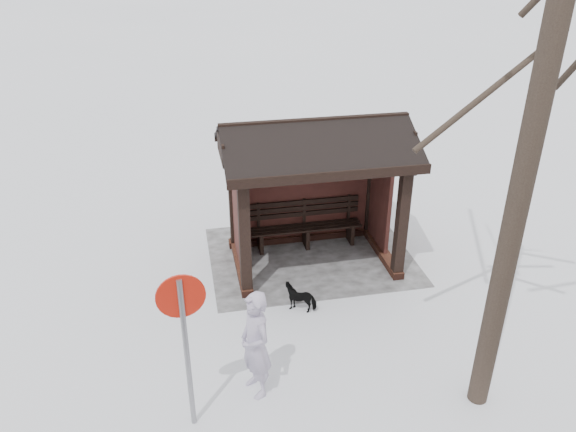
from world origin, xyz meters
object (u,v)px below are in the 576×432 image
object	(u,v)px
bus_shelter	(313,162)
pedestrian	(255,345)
dog	(301,296)
road_sign	(183,321)

from	to	relation	value
bus_shelter	pedestrian	size ratio (longest dim) A/B	2.07
pedestrian	dog	world-z (taller)	pedestrian
pedestrian	road_sign	size ratio (longest dim) A/B	0.71
bus_shelter	dog	xyz separation A→B (m)	(0.59, 1.69, -1.91)
road_sign	pedestrian	bearing A→B (deg)	-161.37
dog	road_sign	distance (m)	3.42
bus_shelter	pedestrian	world-z (taller)	bus_shelter
pedestrian	road_sign	xyz separation A→B (m)	(0.96, 0.42, 0.90)
bus_shelter	dog	size ratio (longest dim) A/B	5.95
dog	road_sign	size ratio (longest dim) A/B	0.25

